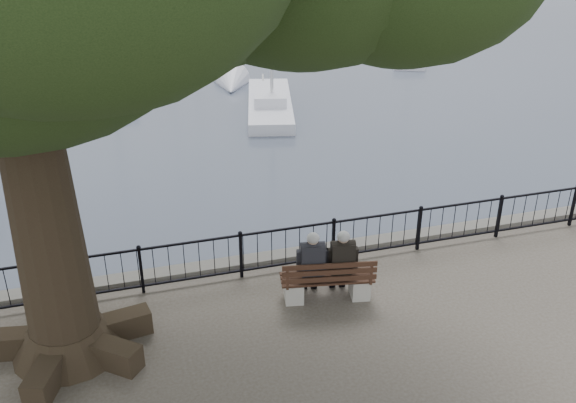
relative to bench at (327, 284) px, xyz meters
name	(u,v)px	position (x,y,z in m)	size (l,w,h in m)	color
harbor	(282,277)	(-0.43, 1.74, -0.83)	(260.00, 260.00, 1.20)	#575553
railing	(288,246)	(-0.43, 1.24, 0.23)	(22.06, 0.06, 1.00)	black
bench	(327,284)	(0.00, 0.00, 0.00)	(1.87, 0.86, 0.95)	#A3A3A0
person_left	(311,266)	(-0.28, 0.16, 0.36)	(0.51, 0.80, 1.51)	black
person_right	(341,265)	(0.29, 0.05, 0.36)	(0.51, 0.80, 1.51)	black
sailboat_b	(112,94)	(-3.40, 17.64, -1.00)	(1.79, 4.86, 10.77)	white
sailboat_c	(270,102)	(2.73, 14.65, -0.98)	(3.13, 6.44, 12.93)	white
sailboat_d	(408,52)	(12.09, 21.23, -1.04)	(3.68, 5.79, 9.90)	white
sailboat_f	(168,38)	(0.22, 28.13, -1.00)	(2.86, 6.41, 11.92)	white
sailboat_g	(234,16)	(5.35, 34.06, -1.04)	(3.55, 6.06, 10.02)	white
sailboat_h	(101,9)	(-3.22, 38.72, -0.91)	(3.60, 6.19, 15.17)	white
sailboat_i	(193,25)	(2.15, 31.51, -0.97)	(2.19, 5.97, 12.83)	white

